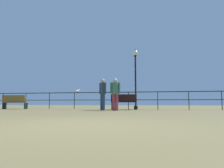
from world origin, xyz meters
TOP-DOWN VIEW (x-y plane):
  - ground_plane at (0.00, 0.00)m, footprint 60.00×60.00m
  - pier_railing at (-0.00, 8.82)m, footprint 24.83×0.05m
  - bench_far_left at (-7.43, 8.14)m, footprint 1.63×0.67m
  - bench_near_left at (-0.19, 8.14)m, footprint 1.52×0.75m
  - lamppost_center at (0.44, 9.07)m, footprint 0.34×0.34m
  - person_by_bench at (-1.25, 7.22)m, footprint 0.46×0.38m
  - person_at_railing at (-0.48, 6.90)m, footprint 0.54×0.33m
  - seagull_on_rail at (-3.34, 8.84)m, footprint 0.30×0.44m

SIDE VIEW (x-z plane):
  - ground_plane at x=0.00m, z-range 0.00..0.00m
  - bench_near_left at x=-0.19m, z-range 0.05..0.95m
  - bench_far_left at x=-7.43m, z-range 0.05..0.97m
  - pier_railing at x=0.00m, z-range 0.25..1.34m
  - person_at_railing at x=-0.48m, z-range 0.13..1.83m
  - person_by_bench at x=-1.25m, z-range 0.13..1.86m
  - seagull_on_rail at x=-3.34m, z-range 1.08..1.30m
  - lamppost_center at x=0.44m, z-range 0.50..4.37m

